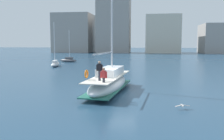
% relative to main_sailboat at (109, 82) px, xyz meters
% --- Properties ---
extents(ground_plane, '(400.00, 400.00, 0.00)m').
position_rel_main_sailboat_xyz_m(ground_plane, '(1.25, -1.30, -0.91)').
color(ground_plane, navy).
extents(main_sailboat, '(3.29, 9.78, 12.91)m').
position_rel_main_sailboat_xyz_m(main_sailboat, '(0.00, 0.00, 0.00)').
color(main_sailboat, silver).
rests_on(main_sailboat, ground).
extents(moored_sloop_far, '(4.61, 2.20, 7.34)m').
position_rel_main_sailboat_xyz_m(moored_sloop_far, '(-14.89, 32.77, -0.39)').
color(moored_sloop_far, '#4C4C51').
rests_on(moored_sloop_far, ground).
extents(moored_cutter_left, '(1.88, 4.98, 8.25)m').
position_rel_main_sailboat_xyz_m(moored_cutter_left, '(-13.86, 22.06, -0.35)').
color(moored_cutter_left, white).
rests_on(moored_cutter_left, ground).
extents(seagull, '(1.01, 0.48, 0.17)m').
position_rel_main_sailboat_xyz_m(seagull, '(5.85, -5.15, -0.64)').
color(seagull, silver).
rests_on(seagull, ground).
extents(waterfront_buildings, '(80.93, 18.40, 26.96)m').
position_rel_main_sailboat_xyz_m(waterfront_buildings, '(-4.32, 89.60, 8.57)').
color(waterfront_buildings, gray).
rests_on(waterfront_buildings, ground).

